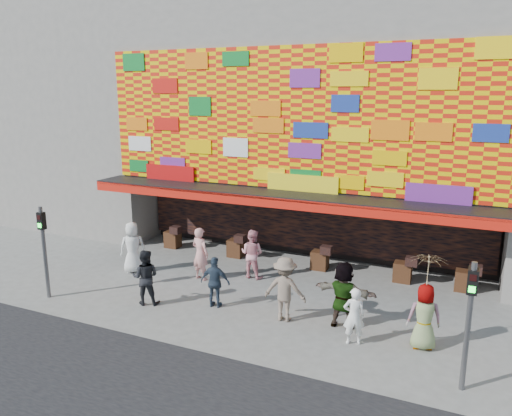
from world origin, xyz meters
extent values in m
plane|color=slate|center=(0.00, 0.00, 0.00)|extent=(90.00, 90.00, 0.00)
cube|color=gray|center=(0.00, 8.00, 6.50)|extent=(15.00, 8.00, 7.00)
cube|color=black|center=(0.00, 9.00, 1.50)|extent=(15.00, 6.00, 3.00)
cube|color=gray|center=(-7.30, 5.00, 1.50)|extent=(0.40, 2.00, 3.00)
cube|color=gray|center=(7.30, 5.00, 1.50)|extent=(0.40, 2.00, 3.00)
cube|color=black|center=(0.00, 3.40, 3.00)|extent=(15.20, 1.60, 0.12)
cube|color=red|center=(0.00, 2.62, 2.85)|extent=(15.20, 0.04, 0.35)
cube|color=#ECC300|center=(0.00, 3.96, 5.55)|extent=(14.80, 0.08, 4.90)
cube|color=black|center=(0.00, 5.85, 1.55)|extent=(14.00, 0.25, 2.50)
cube|color=gray|center=(-13.00, 8.00, 6.00)|extent=(11.00, 8.00, 12.00)
cylinder|color=#59595B|center=(-6.20, -1.50, 1.50)|extent=(0.12, 0.12, 3.00)
cube|color=black|center=(-6.20, -1.50, 2.55)|extent=(0.22, 0.18, 0.55)
cube|color=black|center=(-6.20, -1.59, 2.68)|extent=(0.14, 0.02, 0.14)
cube|color=#19E533|center=(-6.20, -1.59, 2.42)|extent=(0.14, 0.02, 0.14)
cylinder|color=#59595B|center=(6.20, -1.50, 1.50)|extent=(0.12, 0.12, 3.00)
cube|color=black|center=(6.20, -1.50, 2.55)|extent=(0.22, 0.18, 0.55)
cube|color=black|center=(6.20, -1.59, 2.68)|extent=(0.14, 0.02, 0.14)
cube|color=#19E533|center=(6.20, -1.59, 2.42)|extent=(0.14, 0.02, 0.14)
imported|color=silver|center=(-5.14, 1.50, 0.94)|extent=(1.10, 1.03, 1.89)
imported|color=pink|center=(-2.53, 1.90, 0.94)|extent=(0.77, 0.59, 1.89)
imported|color=black|center=(-3.02, -0.61, 0.88)|extent=(1.03, 0.92, 1.75)
imported|color=#7E6C5B|center=(1.34, 0.11, 0.95)|extent=(1.29, 0.82, 1.90)
imported|color=#2B3A4C|center=(-0.93, 0.08, 0.80)|extent=(0.98, 0.51, 1.60)
imported|color=gray|center=(2.98, 0.38, 0.96)|extent=(1.82, 0.72, 1.92)
imported|color=gray|center=(5.18, 0.06, 0.87)|extent=(0.97, 0.77, 1.74)
imported|color=white|center=(3.49, -0.45, 0.78)|extent=(0.67, 0.56, 1.56)
imported|color=pink|center=(-0.96, 2.82, 0.88)|extent=(0.88, 0.71, 1.76)
imported|color=#FED9A0|center=(5.18, 0.06, 2.12)|extent=(1.10, 1.11, 0.83)
cylinder|color=#4C3326|center=(5.18, 0.06, 1.25)|extent=(0.02, 0.02, 1.00)
camera|label=1|loc=(6.11, -12.43, 6.50)|focal=35.00mm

